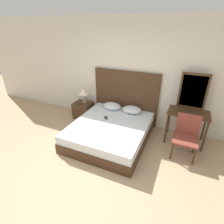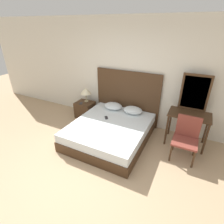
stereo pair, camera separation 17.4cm
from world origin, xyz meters
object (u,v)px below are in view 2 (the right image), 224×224
object	(u,v)px
table_lamp	(86,91)
phone_on_nightstand	(81,103)
nightstand	(85,110)
bed	(110,131)
chair	(186,136)
vanity_desk	(189,120)
phone_on_bed	(106,118)

from	to	relation	value
table_lamp	phone_on_nightstand	size ratio (longest dim) A/B	2.49
nightstand	table_lamp	size ratio (longest dim) A/B	1.22
bed	chair	distance (m)	1.67
table_lamp	vanity_desk	world-z (taller)	table_lamp
table_lamp	chair	bearing A→B (deg)	-12.11
nightstand	table_lamp	bearing A→B (deg)	84.68
vanity_desk	bed	bearing A→B (deg)	-158.87
phone_on_nightstand	vanity_desk	world-z (taller)	vanity_desk
nightstand	chair	distance (m)	2.88
phone_on_bed	chair	world-z (taller)	chair
phone_on_nightstand	vanity_desk	xyz separation A→B (m)	(2.84, 0.05, 0.16)
phone_on_nightstand	nightstand	bearing A→B (deg)	67.63
bed	phone_on_bed	size ratio (longest dim) A/B	11.89
chair	bed	bearing A→B (deg)	-174.55
nightstand	phone_on_nightstand	size ratio (longest dim) A/B	3.05
nightstand	chair	world-z (taller)	chair
bed	vanity_desk	distance (m)	1.78
bed	vanity_desk	bearing A→B (deg)	21.13
bed	table_lamp	world-z (taller)	table_lamp
table_lamp	vanity_desk	distance (m)	2.79
phone_on_bed	phone_on_nightstand	size ratio (longest dim) A/B	0.98
nightstand	phone_on_bed	bearing A→B (deg)	-26.27
phone_on_nightstand	chair	bearing A→B (deg)	-8.20
phone_on_bed	phone_on_nightstand	xyz separation A→B (m)	(-1.02, 0.38, 0.03)
nightstand	chair	size ratio (longest dim) A/B	0.57
bed	nightstand	distance (m)	1.36
chair	table_lamp	bearing A→B (deg)	167.89
table_lamp	phone_on_bed	bearing A→B (deg)	-30.32
phone_on_bed	nightstand	distance (m)	1.11
vanity_desk	chair	bearing A→B (deg)	-87.07
table_lamp	vanity_desk	size ratio (longest dim) A/B	0.47
phone_on_bed	chair	distance (m)	1.84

